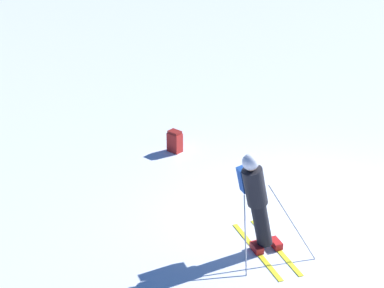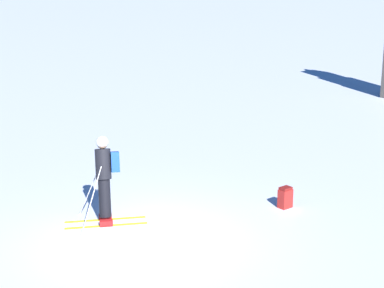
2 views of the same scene
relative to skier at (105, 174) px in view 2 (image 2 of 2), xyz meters
name	(u,v)px [view 2 (image 2 of 2)]	position (x,y,z in m)	size (l,w,h in m)	color
ground_plane	(143,240)	(1.45, -0.14, -1.05)	(300.00, 300.00, 0.00)	white
skier	(105,174)	(0.00, 0.00, 0.00)	(1.52, 1.73, 1.90)	yellow
spare_backpack	(285,198)	(2.29, 3.42, -0.81)	(0.24, 0.32, 0.50)	#AD231E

